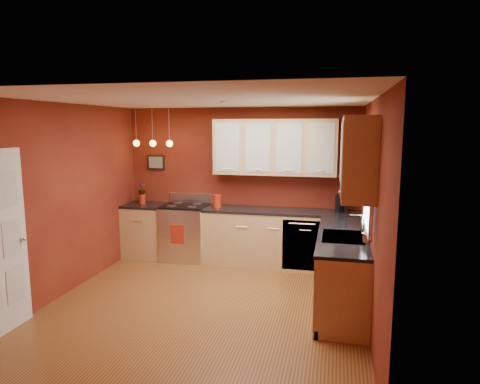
% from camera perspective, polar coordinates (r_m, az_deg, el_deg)
% --- Properties ---
extents(floor, '(4.20, 4.20, 0.00)m').
position_cam_1_polar(floor, '(5.72, -4.65, -14.84)').
color(floor, '#975F2C').
rests_on(floor, ground).
extents(ceiling, '(4.00, 4.20, 0.02)m').
position_cam_1_polar(ceiling, '(5.25, -5.01, 12.13)').
color(ceiling, white).
rests_on(ceiling, wall_back).
extents(wall_back, '(4.00, 0.02, 2.60)m').
position_cam_1_polar(wall_back, '(7.34, 0.14, 1.04)').
color(wall_back, maroon).
rests_on(wall_back, floor).
extents(wall_front, '(4.00, 0.02, 2.60)m').
position_cam_1_polar(wall_front, '(3.45, -15.55, -8.26)').
color(wall_front, maroon).
rests_on(wall_front, floor).
extents(wall_left, '(0.02, 4.20, 2.60)m').
position_cam_1_polar(wall_left, '(6.24, -22.63, -1.04)').
color(wall_left, maroon).
rests_on(wall_left, floor).
extents(wall_right, '(0.02, 4.20, 2.60)m').
position_cam_1_polar(wall_right, '(5.11, 17.11, -2.80)').
color(wall_right, maroon).
rests_on(wall_right, floor).
extents(base_cabinets_back_left, '(0.70, 0.60, 0.90)m').
position_cam_1_polar(base_cabinets_back_left, '(7.75, -12.39, -5.14)').
color(base_cabinets_back_left, tan).
rests_on(base_cabinets_back_left, floor).
extents(base_cabinets_back_right, '(2.54, 0.60, 0.90)m').
position_cam_1_polar(base_cabinets_back_right, '(7.09, 5.40, -6.28)').
color(base_cabinets_back_right, tan).
rests_on(base_cabinets_back_right, floor).
extents(base_cabinets_right, '(0.60, 2.10, 0.90)m').
position_cam_1_polar(base_cabinets_right, '(5.75, 13.37, -10.14)').
color(base_cabinets_right, tan).
rests_on(base_cabinets_right, floor).
extents(counter_back_left, '(0.70, 0.62, 0.04)m').
position_cam_1_polar(counter_back_left, '(7.65, -12.51, -1.73)').
color(counter_back_left, black).
rests_on(counter_back_left, base_cabinets_back_left).
extents(counter_back_right, '(2.54, 0.62, 0.04)m').
position_cam_1_polar(counter_back_right, '(6.99, 5.46, -2.56)').
color(counter_back_right, black).
rests_on(counter_back_right, base_cabinets_back_right).
extents(counter_right, '(0.62, 2.10, 0.04)m').
position_cam_1_polar(counter_right, '(5.62, 13.54, -5.60)').
color(counter_right, black).
rests_on(counter_right, base_cabinets_right).
extents(gas_range, '(0.76, 0.64, 1.11)m').
position_cam_1_polar(gas_range, '(7.47, -7.30, -5.29)').
color(gas_range, silver).
rests_on(gas_range, floor).
extents(dishwasher_front, '(0.60, 0.02, 0.80)m').
position_cam_1_polar(dishwasher_front, '(6.78, 8.20, -7.05)').
color(dishwasher_front, silver).
rests_on(dishwasher_front, base_cabinets_back_right).
extents(sink, '(0.50, 0.70, 0.33)m').
position_cam_1_polar(sink, '(5.47, 13.58, -6.03)').
color(sink, '#98989D').
rests_on(sink, counter_right).
extents(window, '(0.06, 1.02, 1.22)m').
position_cam_1_polar(window, '(5.34, 16.80, 1.93)').
color(window, white).
rests_on(window, wall_right).
extents(upper_cabinets_back, '(2.00, 0.35, 0.90)m').
position_cam_1_polar(upper_cabinets_back, '(7.00, 4.65, 5.98)').
color(upper_cabinets_back, tan).
rests_on(upper_cabinets_back, wall_back).
extents(upper_cabinets_right, '(0.35, 1.95, 0.90)m').
position_cam_1_polar(upper_cabinets_right, '(5.33, 15.30, 4.81)').
color(upper_cabinets_right, tan).
rests_on(upper_cabinets_right, wall_right).
extents(wall_picture, '(0.32, 0.03, 0.26)m').
position_cam_1_polar(wall_picture, '(7.77, -11.14, 3.91)').
color(wall_picture, black).
rests_on(wall_picture, wall_back).
extents(pendant_lights, '(0.71, 0.11, 0.66)m').
position_cam_1_polar(pendant_lights, '(7.41, -11.55, 6.44)').
color(pendant_lights, '#98989D').
rests_on(pendant_lights, ceiling).
extents(red_canister, '(0.14, 0.14, 0.21)m').
position_cam_1_polar(red_canister, '(7.13, -3.04, -1.25)').
color(red_canister, '#A82412').
rests_on(red_canister, counter_back_right).
extents(red_vase, '(0.11, 0.11, 0.17)m').
position_cam_1_polar(red_vase, '(7.65, -12.91, -0.93)').
color(red_vase, '#A82412').
rests_on(red_vase, counter_back_left).
extents(flowers, '(0.13, 0.13, 0.21)m').
position_cam_1_polar(flowers, '(7.63, -12.96, 0.34)').
color(flowers, '#A82412').
rests_on(flowers, red_vase).
extents(coffee_maker, '(0.20, 0.19, 0.26)m').
position_cam_1_polar(coffee_maker, '(6.98, 13.39, -1.60)').
color(coffee_maker, black).
rests_on(coffee_maker, counter_back_right).
extents(soap_pump, '(0.09, 0.10, 0.18)m').
position_cam_1_polar(soap_pump, '(5.22, 16.36, -5.56)').
color(soap_pump, white).
rests_on(soap_pump, counter_right).
extents(dish_towel, '(0.23, 0.02, 0.32)m').
position_cam_1_polar(dish_towel, '(7.17, -8.35, -5.60)').
color(dish_towel, '#A82412').
rests_on(dish_towel, gas_range).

